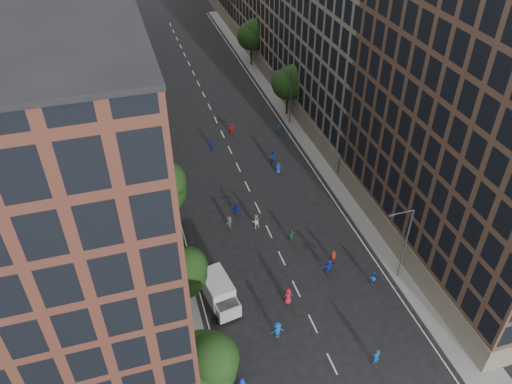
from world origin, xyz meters
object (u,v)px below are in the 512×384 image
cargo_van (219,292)px  skater_1 (376,357)px  streetlamp_far (289,93)px  streetlamp_near (404,241)px  skater_2 (373,278)px

cargo_van → skater_1: 15.54m
streetlamp_far → skater_1: bearing=-99.3°
cargo_van → skater_1: size_ratio=2.89×
skater_1 → streetlamp_far: bearing=-100.3°
streetlamp_far → cargo_van: 36.13m
streetlamp_near → skater_1: size_ratio=4.67×
streetlamp_far → skater_2: 33.45m
streetlamp_far → skater_1: (-6.81, -41.56, -4.20)m
streetlamp_far → streetlamp_near: bearing=-90.0°
skater_2 → streetlamp_far: bearing=-99.7°
cargo_van → skater_2: size_ratio=3.24×
skater_1 → cargo_van: bearing=-43.9°
streetlamp_near → skater_2: streetlamp_near is taller
streetlamp_near → cargo_van: size_ratio=1.62×
streetlamp_far → cargo_van: size_ratio=1.62×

